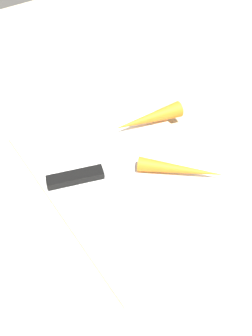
% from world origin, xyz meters
% --- Properties ---
extents(ground_plane, '(1.40, 1.40, 0.00)m').
position_xyz_m(ground_plane, '(0.00, 0.00, 0.00)').
color(ground_plane, '#C6B793').
extents(cutting_board, '(0.36, 0.26, 0.01)m').
position_xyz_m(cutting_board, '(0.00, 0.00, 0.01)').
color(cutting_board, white).
rests_on(cutting_board, ground_plane).
extents(knife, '(0.09, 0.20, 0.01)m').
position_xyz_m(knife, '(-0.02, -0.07, 0.02)').
color(knife, '#B7B7BC').
rests_on(knife, cutting_board).
extents(carrot_short, '(0.05, 0.14, 0.03)m').
position_xyz_m(carrot_short, '(-0.06, 0.09, 0.03)').
color(carrot_short, orange).
rests_on(carrot_short, cutting_board).
extents(carrot_long, '(0.12, 0.12, 0.02)m').
position_xyz_m(carrot_long, '(0.06, 0.06, 0.02)').
color(carrot_long, orange).
rests_on(carrot_long, cutting_board).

